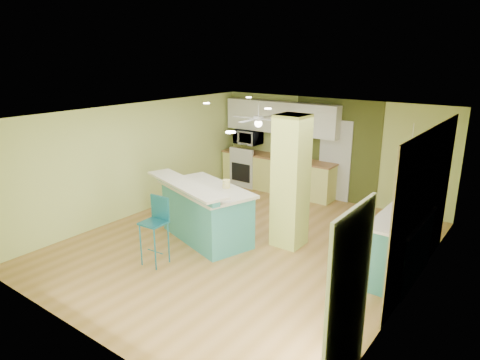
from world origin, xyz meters
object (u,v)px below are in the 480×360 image
at_px(peninsula, 205,212).
at_px(bar_stool, 157,219).
at_px(canister, 226,184).
at_px(fruit_bowl, 276,156).
at_px(side_counter, 398,247).

relative_size(peninsula, bar_stool, 2.01).
bearing_deg(canister, bar_stool, -103.37).
bearing_deg(bar_stool, fruit_bowl, 92.25).
height_order(side_counter, canister, canister).
height_order(peninsula, canister, peninsula).
distance_m(peninsula, side_counter, 3.57).
bearing_deg(side_counter, canister, -171.04).
bearing_deg(fruit_bowl, side_counter, -33.63).
bearing_deg(peninsula, bar_stool, -72.97).
height_order(peninsula, side_counter, peninsula).
distance_m(side_counter, canister, 3.25).
bearing_deg(canister, side_counter, 8.96).
distance_m(peninsula, bar_stool, 1.28).
height_order(fruit_bowl, canister, canister).
bearing_deg(canister, fruit_bowl, 104.59).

